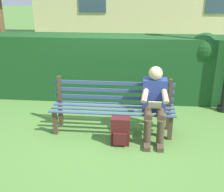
# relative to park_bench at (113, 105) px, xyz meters

# --- Properties ---
(ground) EXTENTS (60.00, 60.00, 0.00)m
(ground) POSITION_rel_park_bench_xyz_m (0.00, 0.08, -0.46)
(ground) COLOR #517F38
(park_bench) EXTENTS (2.06, 0.51, 0.90)m
(park_bench) POSITION_rel_park_bench_xyz_m (0.00, 0.00, 0.00)
(park_bench) COLOR #4C3828
(park_bench) RESTS_ON ground
(person_seated) EXTENTS (0.44, 0.73, 1.17)m
(person_seated) POSITION_rel_park_bench_xyz_m (-0.68, 0.18, 0.16)
(person_seated) COLOR navy
(person_seated) RESTS_ON ground
(hedge_backdrop) EXTENTS (5.44, 0.75, 1.48)m
(hedge_backdrop) POSITION_rel_park_bench_xyz_m (-0.11, -1.48, 0.26)
(hedge_backdrop) COLOR #19471E
(hedge_backdrop) RESTS_ON ground
(backpack) EXTENTS (0.29, 0.25, 0.45)m
(backpack) POSITION_rel_park_bench_xyz_m (-0.16, 0.47, -0.24)
(backpack) COLOR #4C1919
(backpack) RESTS_ON ground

